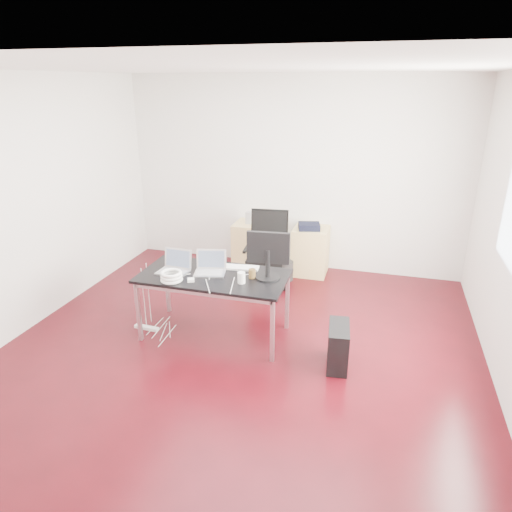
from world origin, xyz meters
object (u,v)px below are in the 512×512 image
(pc_tower, at_px, (338,346))
(office_chair, at_px, (267,249))
(filing_cabinet_right, at_px, (310,251))
(desk, at_px, (214,279))
(filing_cabinet_left, at_px, (252,245))

(pc_tower, bearing_deg, office_chair, 120.46)
(filing_cabinet_right, xyz_separation_m, pc_tower, (0.67, -2.29, -0.13))
(desk, bearing_deg, filing_cabinet_left, 94.99)
(filing_cabinet_right, bearing_deg, desk, -109.48)
(desk, xyz_separation_m, office_chair, (0.27, 1.29, -0.07))
(desk, height_order, pc_tower, desk)
(desk, height_order, filing_cabinet_right, desk)
(desk, distance_m, pc_tower, 1.49)
(filing_cabinet_left, relative_size, filing_cabinet_right, 1.00)
(filing_cabinet_right, height_order, pc_tower, filing_cabinet_right)
(office_chair, bearing_deg, filing_cabinet_left, 114.77)
(filing_cabinet_right, bearing_deg, filing_cabinet_left, 180.00)
(filing_cabinet_left, bearing_deg, office_chair, -59.65)
(desk, xyz_separation_m, filing_cabinet_left, (-0.18, 2.05, -0.33))
(desk, xyz_separation_m, pc_tower, (1.40, -0.24, -0.46))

